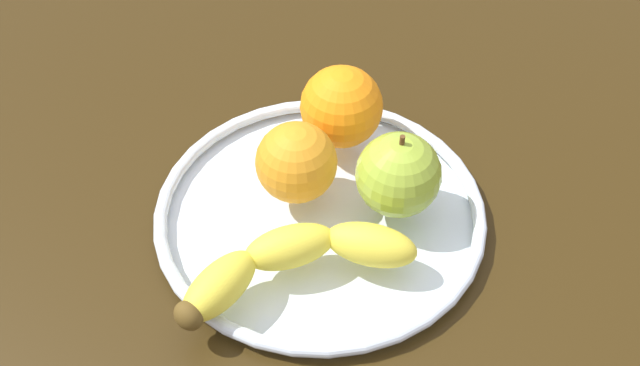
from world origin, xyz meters
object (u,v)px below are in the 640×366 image
fruit_bowl (320,213)px  orange_front_left (296,162)px  orange_center (341,107)px  apple (398,174)px  banana (290,261)px

fruit_bowl → orange_front_left: size_ratio=4.10×
orange_front_left → orange_center: bearing=-122.7°
apple → orange_center: (4.28, -8.64, 0.16)cm
fruit_bowl → banana: (2.68, 7.24, 2.65)cm
orange_center → orange_front_left: bearing=57.3°
apple → orange_front_left: bearing=-12.5°
banana → orange_center: 16.87cm
fruit_bowl → banana: banana is taller
banana → apple: size_ratio=2.45×
banana → orange_front_left: 9.42cm
orange_center → banana: bearing=72.4°
fruit_bowl → apple: (-6.65, -0.08, 4.58)cm
apple → orange_front_left: (8.61, -1.90, -0.12)cm
fruit_bowl → apple: 8.08cm
fruit_bowl → orange_front_left: orange_front_left is taller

